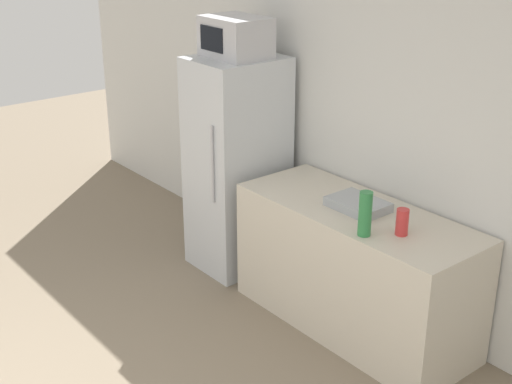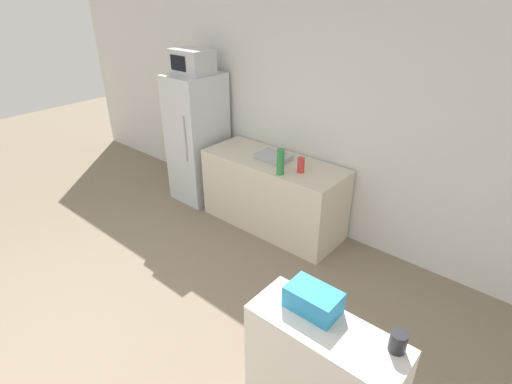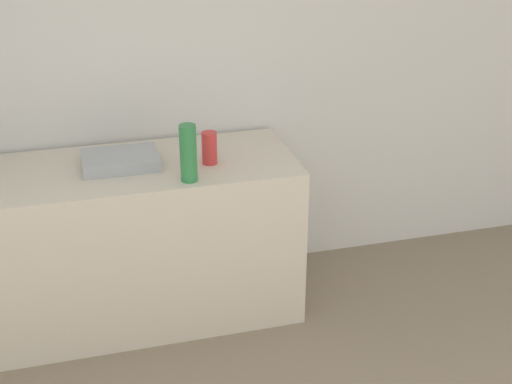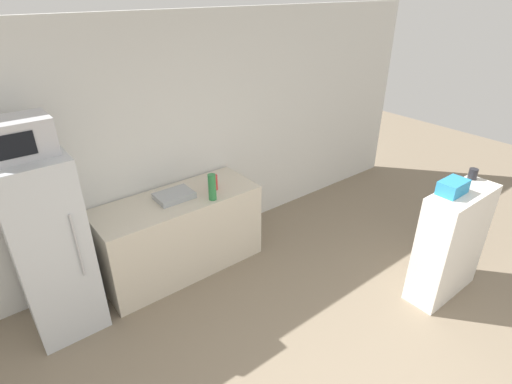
{
  "view_description": "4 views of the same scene",
  "coord_description": "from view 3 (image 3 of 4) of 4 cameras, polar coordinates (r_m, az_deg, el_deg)",
  "views": [
    {
      "loc": [
        2.93,
        -0.35,
        2.7
      ],
      "look_at": [
        0.14,
        1.92,
        1.23
      ],
      "focal_mm": 50.0,
      "sensor_mm": 36.0,
      "label": 1
    },
    {
      "loc": [
        2.63,
        -0.49,
        2.66
      ],
      "look_at": [
        0.61,
        1.88,
        1.01
      ],
      "focal_mm": 28.0,
      "sensor_mm": 36.0,
      "label": 2
    },
    {
      "loc": [
        -0.13,
        -0.47,
        2.25
      ],
      "look_at": [
        0.56,
        2.08,
        1.0
      ],
      "focal_mm": 50.0,
      "sensor_mm": 36.0,
      "label": 3
    },
    {
      "loc": [
        -1.5,
        -0.5,
        2.81
      ],
      "look_at": [
        0.55,
        2.09,
        1.08
      ],
      "focal_mm": 28.0,
      "sensor_mm": 36.0,
      "label": 4
    }
  ],
  "objects": [
    {
      "name": "bottle_short",
      "position": [
        3.53,
        -3.75,
        3.54
      ],
      "size": [
        0.08,
        0.08,
        0.16
      ],
      "primitive_type": "cylinder",
      "color": "red",
      "rests_on": "counter"
    },
    {
      "name": "bottle_tall",
      "position": [
        3.32,
        -5.44,
        3.11
      ],
      "size": [
        0.08,
        0.08,
        0.28
      ],
      "primitive_type": "cylinder",
      "color": "#2D7F42",
      "rests_on": "counter"
    },
    {
      "name": "counter",
      "position": [
        3.76,
        -9.98,
        -4.01
      ],
      "size": [
        1.7,
        0.67,
        0.86
      ],
      "primitive_type": "cube",
      "color": "beige",
      "rests_on": "ground_plane"
    },
    {
      "name": "sink_basin",
      "position": [
        3.57,
        -10.79,
        2.52
      ],
      "size": [
        0.37,
        0.27,
        0.06
      ],
      "primitive_type": "cube",
      "color": "#9EA3A8",
      "rests_on": "counter"
    },
    {
      "name": "wall_back",
      "position": [
        3.79,
        -12.89,
        10.19
      ],
      "size": [
        8.0,
        0.06,
        2.6
      ],
      "primitive_type": "cube",
      "color": "silver",
      "rests_on": "ground_plane"
    }
  ]
}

